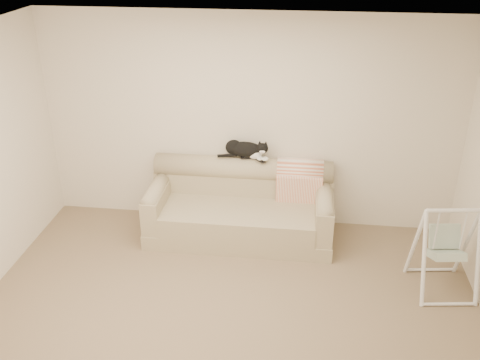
# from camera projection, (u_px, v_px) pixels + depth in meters

# --- Properties ---
(ground_plane) EXTENTS (5.00, 5.00, 0.00)m
(ground_plane) POSITION_uv_depth(u_px,v_px,m) (225.00, 321.00, 5.16)
(ground_plane) COLOR #7B664B
(ground_plane) RESTS_ON ground
(room_shell) EXTENTS (5.04, 4.04, 2.60)m
(room_shell) POSITION_uv_depth(u_px,v_px,m) (223.00, 179.00, 4.48)
(room_shell) COLOR silver
(room_shell) RESTS_ON ground
(sofa) EXTENTS (2.20, 0.93, 0.90)m
(sofa) POSITION_uv_depth(u_px,v_px,m) (240.00, 208.00, 6.44)
(sofa) COLOR tan
(sofa) RESTS_ON ground
(remote_a) EXTENTS (0.19, 0.09, 0.03)m
(remote_a) POSITION_uv_depth(u_px,v_px,m) (248.00, 157.00, 6.41)
(remote_a) COLOR black
(remote_a) RESTS_ON sofa
(remote_b) EXTENTS (0.15, 0.16, 0.02)m
(remote_b) POSITION_uv_depth(u_px,v_px,m) (260.00, 160.00, 6.35)
(remote_b) COLOR black
(remote_b) RESTS_ON sofa
(tuxedo_cat) EXTENTS (0.62, 0.26, 0.24)m
(tuxedo_cat) POSITION_uv_depth(u_px,v_px,m) (245.00, 149.00, 6.37)
(tuxedo_cat) COLOR black
(tuxedo_cat) RESTS_ON sofa
(throw_blanket) EXTENTS (0.55, 0.38, 0.58)m
(throw_blanket) POSITION_uv_depth(u_px,v_px,m) (300.00, 175.00, 6.40)
(throw_blanket) COLOR #D76D47
(throw_blanket) RESTS_ON sofa
(baby_swing) EXTENTS (0.66, 0.69, 0.96)m
(baby_swing) POSITION_uv_depth(u_px,v_px,m) (446.00, 249.00, 5.42)
(baby_swing) COLOR white
(baby_swing) RESTS_ON ground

